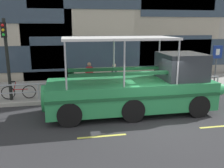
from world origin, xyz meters
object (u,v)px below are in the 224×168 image
(leaned_bicycle, at_px, (19,92))
(pedestrian_near_bow, at_px, (177,71))
(pedestrian_mid_right, at_px, (89,73))
(pedestrian_mid_left, at_px, (114,74))
(duck_tour_boat, at_px, (142,88))
(parking_sign, at_px, (217,60))
(traffic_light_pole, at_px, (6,52))

(leaned_bicycle, relative_size, pedestrian_near_bow, 1.10)
(leaned_bicycle, height_order, pedestrian_near_bow, pedestrian_near_bow)
(pedestrian_near_bow, distance_m, pedestrian_mid_right, 5.48)
(pedestrian_mid_left, relative_size, pedestrian_mid_right, 0.93)
(duck_tour_boat, bearing_deg, leaned_bicycle, 156.20)
(parking_sign, bearing_deg, pedestrian_mid_right, 171.40)
(parking_sign, bearing_deg, pedestrian_near_bow, 153.66)
(pedestrian_mid_left, bearing_deg, parking_sign, -10.78)
(parking_sign, xyz_separation_m, pedestrian_near_bow, (-1.99, 0.98, -0.81))
(pedestrian_mid_left, bearing_deg, pedestrian_mid_right, -179.67)
(pedestrian_mid_left, height_order, pedestrian_mid_right, pedestrian_mid_right)
(parking_sign, distance_m, pedestrian_mid_right, 7.59)
(leaned_bicycle, bearing_deg, parking_sign, 0.11)
(duck_tour_boat, bearing_deg, parking_sign, 25.82)
(pedestrian_near_bow, xyz_separation_m, pedestrian_mid_right, (-5.48, 0.15, 0.03))
(leaned_bicycle, bearing_deg, pedestrian_mid_right, 16.75)
(parking_sign, distance_m, leaned_bicycle, 11.38)
(traffic_light_pole, distance_m, parking_sign, 11.68)
(duck_tour_boat, distance_m, pedestrian_near_bow, 4.97)
(parking_sign, xyz_separation_m, leaned_bicycle, (-11.30, -0.02, -1.40))
(leaned_bicycle, distance_m, pedestrian_mid_right, 4.04)
(duck_tour_boat, bearing_deg, traffic_light_pole, 158.70)
(pedestrian_near_bow, height_order, pedestrian_mid_right, pedestrian_mid_right)
(pedestrian_mid_right, bearing_deg, traffic_light_pole, -162.62)
(duck_tour_boat, xyz_separation_m, pedestrian_mid_left, (-0.57, 3.76, -0.03))
(parking_sign, height_order, pedestrian_mid_right, parking_sign)
(parking_sign, xyz_separation_m, pedestrian_mid_left, (-5.98, 1.14, -0.84))
(parking_sign, height_order, leaned_bicycle, parking_sign)
(pedestrian_near_bow, bearing_deg, pedestrian_mid_right, 178.47)
(leaned_bicycle, relative_size, pedestrian_mid_left, 1.13)
(duck_tour_boat, xyz_separation_m, pedestrian_mid_right, (-2.06, 3.75, 0.04))
(leaned_bicycle, bearing_deg, traffic_light_pole, -156.23)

